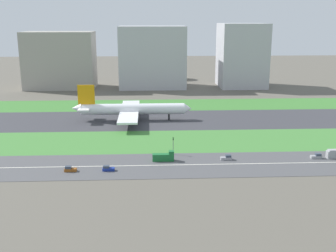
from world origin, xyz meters
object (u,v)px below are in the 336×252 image
Objects in this scene: airliner at (130,109)px; car_1 at (70,169)px; car_4 at (108,169)px; truck_1 at (164,157)px; fuel_tank_west at (172,72)px; car_2 at (227,158)px; office_tower at (242,55)px; terminal_building at (60,60)px; car_0 at (317,156)px; traffic_light at (173,144)px; hangar_building at (152,57)px.

car_1 is (-18.93, -78.00, -5.31)m from airliner.
car_4 is 0.52× the size of truck_1.
car_2 is at bearing -87.90° from fuel_tank_west.
office_tower is (91.31, 192.00, 24.29)m from car_4.
terminal_building is 145.74m from office_tower.
fuel_tank_west is at bearing 26.11° from terminal_building.
fuel_tank_west is at bearing 85.84° from truck_1.
car_1 is at bearing -174.04° from car_0.
terminal_building is at bearing -153.89° from fuel_tank_west.
traffic_light is (4.13, 7.99, 2.62)m from truck_1.
car_1 and car_2 have the same top height.
traffic_light is 175.25m from hangar_building.
airliner is 102.76m from car_0.
truck_1 is at bearing -94.16° from fuel_tank_west.
car_1 is 1.00× the size of car_2.
car_4 is 46.85m from car_2.
car_4 is at bearing -173.04° from car_0.
car_2 is 185.44m from hangar_building.
airliner reaches higher than car_1.
hangar_building is at bearing 83.09° from airliner.
terminal_building is 1.03× the size of hangar_building.
car_1 is at bearing -99.68° from hangar_building.
truck_1 is at bearing -111.15° from office_tower.
car_1 is 220.24m from office_tower.
hangar_building is 51.79m from fuel_tank_west.
office_tower is at bearing -118.70° from car_1.
hangar_building is (73.33, 0.00, 2.09)m from terminal_building.
car_2 is 227.22m from fuel_tank_west.
terminal_building is (-79.44, 174.01, 17.83)m from traffic_light.
fuel_tank_west is at bearing -102.20° from car_1.
airliner is 9.03× the size of traffic_light.
airliner is 7.74× the size of truck_1.
car_2 is (40.66, -68.00, -5.31)m from airliner.
fuel_tank_west is (37.43, 237.00, 5.54)m from car_4.
airliner is 129.57m from terminal_building.
fuel_tank_west is at bearing 67.66° from hangar_building.
truck_1 is 196.56m from office_tower.
traffic_light is (19.93, -60.01, -1.94)m from airliner.
office_tower is at bearing -115.43° from car_4.
car_0 is at bearing -53.16° from terminal_building.
car_2 is 208.82m from terminal_building.
car_2 is 0.09× the size of office_tower.
airliner reaches higher than car_0.
car_0 is 96.30m from car_1.
fuel_tank_west is at bearing 92.10° from car_2.
car_1 is at bearing -102.20° from fuel_tank_west.
office_tower reaches higher than car_1.
car_0 is at bearing -70.90° from hangar_building.
terminal_building is at bearing 180.00° from hangar_building.
car_2 is (-36.20, 0.00, 0.00)m from car_0.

